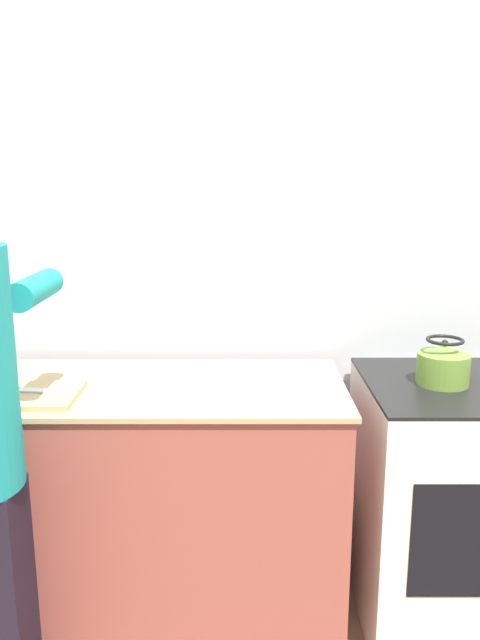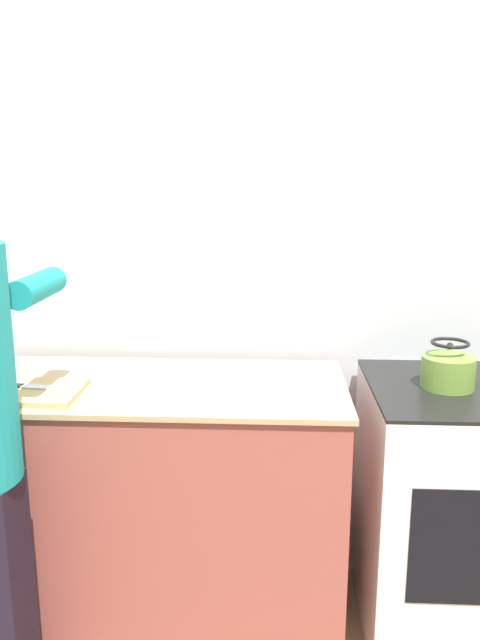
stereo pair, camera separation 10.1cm
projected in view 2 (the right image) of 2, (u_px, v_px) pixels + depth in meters
name	position (u px, v px, depth m)	size (l,w,h in m)	color
wall_back	(197.00, 256.00, 2.47)	(8.00, 0.05, 2.60)	silver
counter	(94.00, 500.00, 2.28)	(1.81, 0.62, 0.90)	#9E4C42
oven	(447.00, 507.00, 2.24)	(0.59, 0.64, 0.90)	silver
cutting_board	(27.00, 392.00, 2.06)	(0.36, 0.25, 0.02)	tan
knife	(28.00, 386.00, 2.07)	(0.23, 0.05, 0.01)	silver
kettle	(448.00, 368.00, 2.12)	(0.18, 0.18, 0.16)	olive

